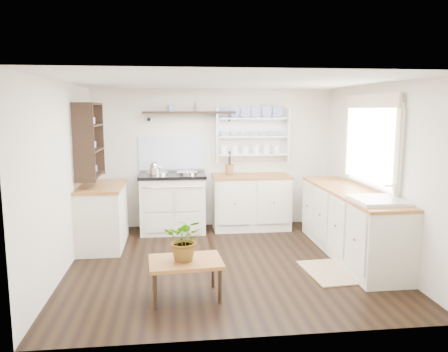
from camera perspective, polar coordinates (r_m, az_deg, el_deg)
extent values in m
cube|color=black|center=(5.79, 0.38, -11.20)|extent=(4.00, 3.80, 0.01)
cube|color=beige|center=(7.38, -1.42, 2.32)|extent=(4.00, 0.02, 2.30)
cube|color=beige|center=(6.08, 19.44, 0.44)|extent=(0.02, 3.80, 2.30)
cube|color=beige|center=(5.62, -20.28, -0.24)|extent=(0.02, 3.80, 2.30)
cube|color=white|center=(5.45, 0.41, 12.16)|extent=(4.00, 3.80, 0.01)
cube|color=white|center=(6.16, 18.66, 3.86)|extent=(0.04, 1.40, 1.00)
cube|color=white|center=(6.15, 18.49, 3.86)|extent=(0.02, 1.50, 1.10)
cube|color=beige|center=(6.13, 18.59, 9.28)|extent=(0.04, 1.55, 0.18)
cube|color=beige|center=(7.14, -6.70, -3.67)|extent=(1.02, 0.66, 0.90)
cube|color=black|center=(7.05, -6.77, 0.09)|extent=(1.06, 0.70, 0.05)
cylinder|color=silver|center=(7.05, -8.68, 0.38)|extent=(0.35, 0.35, 0.03)
cylinder|color=silver|center=(7.05, -4.87, 0.44)|extent=(0.35, 0.35, 0.03)
cylinder|color=silver|center=(6.70, -6.75, -1.46)|extent=(0.92, 0.02, 0.02)
cube|color=silver|center=(7.28, 3.53, -3.45)|extent=(1.25, 0.60, 0.88)
cube|color=brown|center=(7.20, 3.57, -0.02)|extent=(1.27, 0.63, 0.04)
cube|color=silver|center=(6.18, 16.19, -5.99)|extent=(0.60, 2.40, 0.88)
cube|color=brown|center=(6.09, 16.36, -1.98)|extent=(0.62, 2.43, 0.04)
cube|color=white|center=(5.44, 19.40, -4.24)|extent=(0.55, 0.60, 0.28)
cylinder|color=silver|center=(5.49, 21.39, -2.10)|extent=(0.02, 0.02, 0.22)
cube|color=silver|center=(6.57, -15.57, -5.10)|extent=(0.60, 1.10, 0.88)
cube|color=brown|center=(6.48, -15.73, -1.32)|extent=(0.62, 1.13, 0.04)
cube|color=white|center=(7.41, 3.61, 5.44)|extent=(1.20, 0.03, 0.90)
cube|color=white|center=(7.32, 3.74, 5.40)|extent=(1.20, 0.22, 0.02)
cylinder|color=navy|center=(7.32, 3.75, 7.51)|extent=(0.20, 0.02, 0.20)
cube|color=black|center=(7.18, -4.56, 8.28)|extent=(1.50, 0.24, 0.04)
cone|color=black|center=(7.25, -9.75, 7.32)|extent=(0.06, 0.20, 0.06)
cone|color=black|center=(7.30, 0.57, 7.45)|extent=(0.06, 0.20, 0.06)
cube|color=black|center=(6.42, -17.21, 4.56)|extent=(0.28, 0.80, 1.05)
cylinder|color=brown|center=(7.21, 0.69, 0.88)|extent=(0.13, 0.13, 0.16)
cube|color=brown|center=(4.68, -5.04, -11.12)|extent=(0.79, 0.59, 0.04)
cylinder|color=black|center=(4.53, -8.97, -14.65)|extent=(0.04, 0.04, 0.37)
cylinder|color=black|center=(4.94, -9.14, -12.64)|extent=(0.04, 0.04, 0.37)
cylinder|color=black|center=(4.59, -0.53, -14.22)|extent=(0.04, 0.04, 0.37)
cylinder|color=black|center=(4.99, -1.44, -12.28)|extent=(0.04, 0.04, 0.37)
imported|color=#3F7233|center=(4.60, -5.08, -8.21)|extent=(0.47, 0.43, 0.46)
cube|color=brown|center=(5.60, 13.65, -12.09)|extent=(0.61, 0.89, 0.02)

